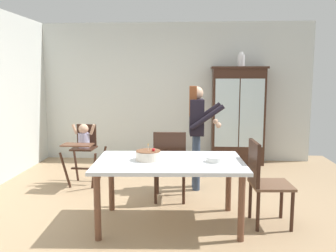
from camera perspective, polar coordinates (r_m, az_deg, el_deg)
name	(u,v)px	position (r m, az deg, el deg)	size (l,w,h in m)	color
ground_plane	(164,206)	(4.76, -0.65, -12.61)	(6.24, 6.24, 0.00)	tan
wall_back	(174,92)	(7.08, 0.97, 5.41)	(5.32, 0.06, 2.70)	silver
china_cabinet	(238,115)	(6.90, 11.09, 1.68)	(1.03, 0.48, 1.85)	#382116
ceramic_vase	(241,60)	(6.88, 11.62, 10.28)	(0.13, 0.13, 0.27)	white
high_chair_with_toddler	(84,143)	(5.62, -13.34, -2.67)	(0.59, 0.70, 0.95)	#382116
adult_person	(197,124)	(5.25, 4.65, 0.25)	(0.51, 0.49, 1.53)	#33425B
dining_table	(170,168)	(4.01, 0.25, -6.71)	(1.69, 1.10, 0.74)	silver
birthday_cake	(148,155)	(4.02, -3.17, -4.68)	(0.28, 0.28, 0.19)	beige
serving_bowl	(214,159)	(3.96, 7.42, -5.32)	(0.18, 0.18, 0.06)	silver
dining_chair_far_side	(170,161)	(4.74, 0.30, -5.65)	(0.45, 0.45, 0.96)	#382116
dining_chair_right_end	(262,177)	(4.16, 14.85, -7.88)	(0.47, 0.47, 0.96)	#382116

